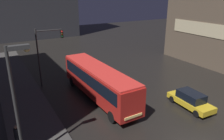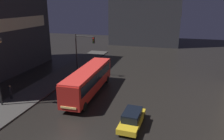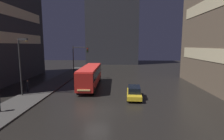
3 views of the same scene
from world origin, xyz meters
name	(u,v)px [view 3 (image 3 of 3)]	position (x,y,z in m)	size (l,w,h in m)	color
ground_plane	(97,111)	(0.00, 0.00, 0.00)	(120.00, 120.00, 0.00)	black
sidewalk_left	(49,86)	(-9.00, 10.00, 0.07)	(4.00, 48.00, 0.15)	#3D3A38
building_far_backdrop	(113,28)	(-0.36, 48.43, 12.90)	(18.07, 12.00, 25.80)	#2D2D33
bus_near	(90,74)	(-2.35, 10.22, 2.00)	(2.65, 11.70, 3.25)	#AD1E19
car_taxi	(134,92)	(4.13, 4.37, 0.77)	(1.95, 4.50, 1.52)	gold
pedestrian_near	(28,85)	(-10.42, 6.15, 1.14)	(0.46, 0.46, 1.69)	black
traffic_light_main	(78,57)	(-5.61, 16.20, 4.36)	(3.01, 0.35, 6.50)	#2D2D2D
street_lamp_sidewalk	(21,58)	(-10.07, 4.55, 5.03)	(1.25, 0.36, 7.33)	#2D2D2D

